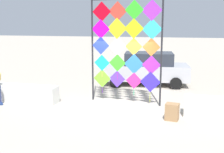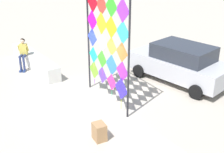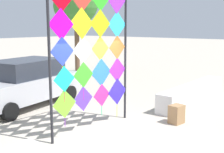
# 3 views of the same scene
# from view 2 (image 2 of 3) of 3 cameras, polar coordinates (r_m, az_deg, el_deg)

# --- Properties ---
(ground) EXTENTS (120.00, 120.00, 0.00)m
(ground) POSITION_cam_2_polar(r_m,az_deg,el_deg) (11.26, -3.96, -5.29)
(ground) COLOR #ADA393
(plaza_ledge_left) EXTENTS (4.71, 0.62, 0.70)m
(plaza_ledge_left) POSITION_cam_2_polar(r_m,az_deg,el_deg) (15.00, -14.99, 2.97)
(plaza_ledge_left) COLOR silver
(plaza_ledge_left) RESTS_ON ground
(kite_display_rack) EXTENTS (2.92, 0.26, 4.18)m
(kite_display_rack) POSITION_cam_2_polar(r_m,az_deg,el_deg) (10.52, -1.09, 6.79)
(kite_display_rack) COLOR #232328
(kite_display_rack) RESTS_ON ground
(seated_vendor) EXTENTS (0.74, 0.71, 1.54)m
(seated_vendor) POSITION_cam_2_polar(r_m,az_deg,el_deg) (14.73, -17.12, 4.68)
(seated_vendor) COLOR navy
(seated_vendor) RESTS_ON ground
(parked_car) EXTENTS (4.64, 2.62, 1.71)m
(parked_car) POSITION_cam_2_polar(r_m,az_deg,el_deg) (13.15, 13.23, 2.65)
(parked_car) COLOR #B7B7BC
(parked_car) RESTS_ON ground
(cardboard_box_large) EXTENTS (0.47, 0.41, 0.57)m
(cardboard_box_large) POSITION_cam_2_polar(r_m,az_deg,el_deg) (9.12, -2.50, -10.81)
(cardboard_box_large) COLOR #9E754C
(cardboard_box_large) RESTS_ON ground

